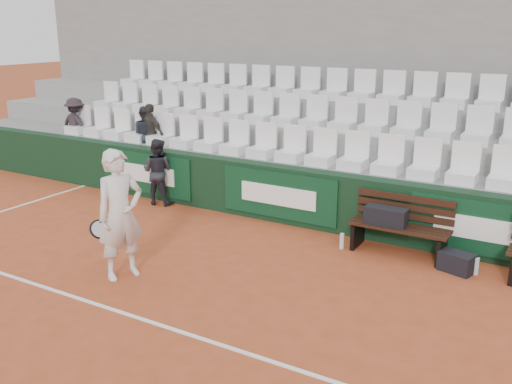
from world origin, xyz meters
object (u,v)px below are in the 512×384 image
sports_bag_left (386,216)px  tennis_player (120,215)px  water_bottle_near (342,241)px  ball_kid (158,172)px  water_bottle_far (476,266)px  spectator_b (149,112)px  spectator_c (145,113)px  spectator_a (74,105)px  bench_left (398,240)px  sports_bag_ground (457,262)px

sports_bag_left → tennis_player: bearing=-136.9°
water_bottle_near → ball_kid: ball_kid is taller
water_bottle_far → spectator_b: 7.07m
spectator_b → spectator_c: bearing=7.5°
sports_bag_left → spectator_a: spectator_a is taller
water_bottle_far → spectator_c: bearing=170.5°
spectator_c → spectator_b: bearing=-168.5°
sports_bag_left → spectator_b: spectator_b is taller
water_bottle_near → spectator_b: spectator_b is taller
bench_left → water_bottle_far: bench_left is taller
water_bottle_far → spectator_a: bearing=172.7°
water_bottle_far → tennis_player: (-4.23, -2.52, 0.78)m
bench_left → sports_bag_ground: size_ratio=3.21×
bench_left → spectator_c: bearing=170.5°
sports_bag_left → sports_bag_ground: size_ratio=1.35×
sports_bag_left → sports_bag_ground: 1.22m
water_bottle_far → sports_bag_ground: bearing=-172.4°
sports_bag_ground → spectator_b: (-6.55, 1.19, 1.49)m
water_bottle_far → ball_kid: (-5.98, 0.34, 0.52)m
sports_bag_ground → water_bottle_near: bearing=-179.8°
bench_left → sports_bag_left: 0.42m
sports_bag_left → spectator_c: spectator_c is taller
water_bottle_far → water_bottle_near: bearing=-178.8°
water_bottle_near → spectator_c: spectator_c is taller
spectator_a → spectator_c: spectator_a is taller
water_bottle_near → ball_kid: size_ratio=0.19×
ball_kid → spectator_b: 1.53m
sports_bag_left → tennis_player: tennis_player is taller
bench_left → sports_bag_ground: bearing=-14.1°
tennis_player → water_bottle_near: bearing=47.9°
tennis_player → spectator_b: size_ratio=1.43×
water_bottle_near → spectator_b: size_ratio=0.20×
water_bottle_far → spectator_a: size_ratio=0.20×
sports_bag_left → ball_kid: bearing=177.6°
spectator_b → tennis_player: bearing=132.5°
sports_bag_ground → tennis_player: (-3.97, -2.49, 0.76)m
sports_bag_left → spectator_b: bearing=169.5°
spectator_b → spectator_c: 0.13m
water_bottle_near → tennis_player: bearing=-132.1°
sports_bag_left → tennis_player: (-2.85, -2.67, 0.32)m
sports_bag_left → ball_kid: size_ratio=0.49×
ball_kid → bench_left: bearing=168.2°
bench_left → spectator_a: bearing=173.0°
water_bottle_far → spectator_b: (-6.81, 1.16, 1.50)m
sports_bag_left → water_bottle_near: sports_bag_left is taller
bench_left → tennis_player: (-3.06, -2.72, 0.68)m
tennis_player → spectator_b: (-2.58, 3.68, 0.73)m
water_bottle_near → spectator_a: bearing=170.3°
sports_bag_left → spectator_a: (-7.63, 1.01, 1.04)m
bench_left → spectator_c: 6.00m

